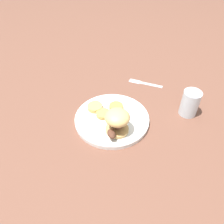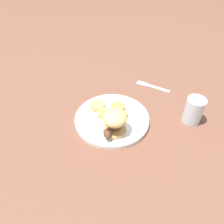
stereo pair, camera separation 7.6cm
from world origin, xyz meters
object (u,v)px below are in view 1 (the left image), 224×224
at_px(dinner_plate, 112,119).
at_px(fork, 145,83).
at_px(drinking_glass, 190,103).
at_px(sandwich, 117,121).

height_order(dinner_plate, fork, dinner_plate).
xyz_separation_m(fork, drinking_glass, (-0.14, -0.19, 0.05)).
distance_m(dinner_plate, fork, 0.27).
height_order(dinner_plate, sandwich, sandwich).
bearing_deg(sandwich, fork, -5.89).
xyz_separation_m(dinner_plate, fork, (0.26, -0.07, -0.01)).
distance_m(sandwich, fork, 0.33).
distance_m(fork, drinking_glass, 0.24).
bearing_deg(fork, dinner_plate, 165.35).
bearing_deg(drinking_glass, fork, 54.10).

